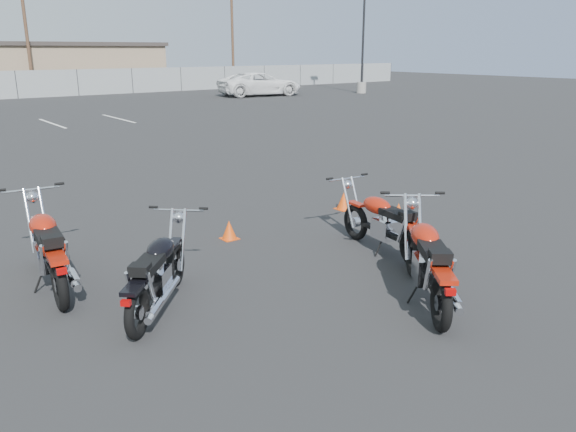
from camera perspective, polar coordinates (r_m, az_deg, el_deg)
ground at (r=8.31m, az=1.43°, el=-5.48°), size 120.00×120.00×0.00m
motorcycle_front_red at (r=8.20m, az=-23.14°, el=-3.15°), size 0.93×2.42×1.19m
motorcycle_second_black at (r=7.10m, az=-13.08°, el=-5.71°), size 1.76×1.83×1.05m
motorcycle_third_red at (r=8.96m, az=9.75°, el=-0.77°), size 0.83×2.16×1.06m
motorcycle_rear_red at (r=7.36m, az=14.01°, el=-4.53°), size 1.84×2.13×1.17m
training_cone_near at (r=11.42m, az=5.68°, el=1.55°), size 0.30×0.30×0.36m
training_cone_far at (r=10.79m, az=11.14°, el=0.40°), size 0.29×0.29×0.35m
training_cone_extra at (r=9.63m, az=-6.00°, el=-1.41°), size 0.27×0.27×0.32m
light_pole_east at (r=43.15m, az=7.57°, el=15.73°), size 0.80×0.70×10.06m
tan_building_east at (r=52.16m, az=-21.63°, el=14.05°), size 14.40×9.40×3.70m
utility_pole_c at (r=46.30m, az=-25.10°, el=17.02°), size 1.80×0.24×9.00m
utility_pole_d at (r=54.31m, az=-5.68°, el=18.13°), size 1.80×0.24×9.00m
white_van at (r=40.33m, az=-2.87°, el=13.92°), size 3.81×7.11×2.56m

